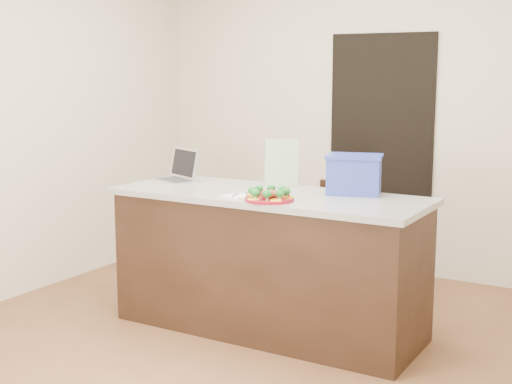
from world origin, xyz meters
The scene contains 16 objects.
ground centered at (0.00, 0.00, 0.00)m, with size 4.00×4.00×0.00m, color brown.
room_shell centered at (0.00, 0.00, 1.62)m, with size 4.00×4.00×4.00m.
doorway centered at (0.10, 1.98, 1.00)m, with size 0.90×0.02×2.00m, color black.
island centered at (0.00, 0.25, 0.46)m, with size 2.06×0.76×0.92m.
plate centered at (0.14, 0.01, 0.93)m, with size 0.30×0.30×0.02m.
meatballs centered at (0.14, 0.02, 0.96)m, with size 0.12×0.12×0.04m.
broccoli centered at (0.14, 0.01, 0.98)m, with size 0.24×0.24×0.04m.
pepper_rings centered at (0.14, 0.01, 0.94)m, with size 0.29×0.30×0.01m.
napkin centered at (-0.10, 0.04, 0.92)m, with size 0.17×0.17×0.01m, color silver.
fork centered at (-0.12, 0.05, 0.93)m, with size 0.05×0.16×0.00m.
knife centered at (-0.07, 0.02, 0.93)m, with size 0.08×0.20×0.01m.
yogurt_bottle centered at (0.22, 0.09, 0.95)m, with size 0.04×0.04×0.08m.
laptop centered at (-0.81, 0.38, 0.98)m, with size 0.38×0.36×0.23m.
leaflet centered at (-0.05, 0.52, 1.08)m, with size 0.23×0.00×0.32m, color silver.
blue_box centered at (0.48, 0.50, 1.05)m, with size 0.41×0.34×0.25m.
chair centered at (0.15, 1.01, 0.50)m, with size 0.46×0.47×0.89m.
Camera 1 is at (2.22, -3.68, 1.70)m, focal length 50.00 mm.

